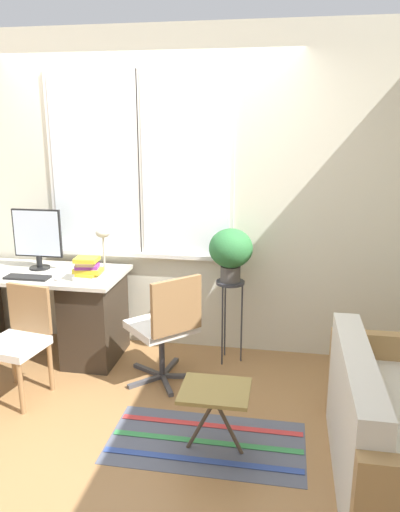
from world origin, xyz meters
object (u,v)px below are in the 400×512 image
at_px(monitor, 37,237).
at_px(potted_plant, 231,250).
at_px(couch_loveseat, 400,440).
at_px(plant_stand, 230,293).
at_px(mouse, 57,278).
at_px(keyboard, 27,277).
at_px(desk_lamp, 103,240).
at_px(office_chair_swivel, 166,326).
at_px(desk_chair_wooden, 19,339).
at_px(book_stack, 88,269).
at_px(folding_stool, 215,395).

xyz_separation_m(monitor, potted_plant, (1.63, 0.06, -0.05)).
bearing_deg(potted_plant, couch_loveseat, -50.50).
height_order(plant_stand, potted_plant, potted_plant).
bearing_deg(mouse, keyboard, -179.14).
relative_size(monitor, desk_lamp, 1.38).
xyz_separation_m(keyboard, mouse, (0.25, 0.00, 0.01)).
bearing_deg(monitor, office_chair_swivel, -17.85).
bearing_deg(desk_lamp, desk_chair_wooden, -118.03).
xyz_separation_m(desk_lamp, couch_loveseat, (2.14, -1.27, -0.74)).
distance_m(plant_stand, potted_plant, 0.36).
distance_m(office_chair_swivel, potted_plant, 0.79).
distance_m(keyboard, potted_plant, 1.64).
bearing_deg(desk_lamp, book_stack, -102.22).
height_order(keyboard, folding_stool, keyboard).
xyz_separation_m(mouse, couch_loveseat, (2.43, -0.99, -0.48)).
distance_m(book_stack, desk_chair_wooden, 0.72).
relative_size(keyboard, folding_stool, 0.84).
bearing_deg(book_stack, plant_stand, 14.67).
relative_size(keyboard, book_stack, 1.64).
height_order(office_chair_swivel, potted_plant, potted_plant).
bearing_deg(plant_stand, mouse, -166.13).
height_order(monitor, desk_chair_wooden, monitor).
distance_m(monitor, plant_stand, 1.68).
distance_m(monitor, mouse, 0.47).
xyz_separation_m(monitor, desk_chair_wooden, (0.19, -0.73, -0.58)).
bearing_deg(office_chair_swivel, plant_stand, -179.21).
bearing_deg(plant_stand, couch_loveseat, -50.50).
bearing_deg(desk_lamp, office_chair_swivel, -32.33).
relative_size(couch_loveseat, folding_stool, 3.27).
height_order(book_stack, plant_stand, book_stack).
height_order(monitor, folding_stool, monitor).
relative_size(desk_chair_wooden, plant_stand, 1.14).
bearing_deg(monitor, desk_lamp, 0.40).
xyz_separation_m(desk_lamp, book_stack, (-0.05, -0.23, -0.19)).
bearing_deg(couch_loveseat, book_stack, 64.70).
height_order(monitor, office_chair_swivel, monitor).
height_order(keyboard, book_stack, book_stack).
bearing_deg(keyboard, book_stack, 5.46).
relative_size(desk_lamp, office_chair_swivel, 0.42).
distance_m(monitor, desk_chair_wooden, 0.95).
distance_m(keyboard, plant_stand, 1.63).
height_order(desk_chair_wooden, folding_stool, desk_chair_wooden).
bearing_deg(potted_plant, book_stack, -165.33).
distance_m(desk_chair_wooden, plant_stand, 1.65).
xyz_separation_m(keyboard, office_chair_swivel, (1.16, -0.11, -0.29)).
bearing_deg(keyboard, monitor, 97.06).
distance_m(desk_chair_wooden, office_chair_swivel, 1.06).
bearing_deg(plant_stand, monitor, -178.00).
bearing_deg(desk_chair_wooden, plant_stand, 38.10).
bearing_deg(mouse, book_stack, 10.19).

